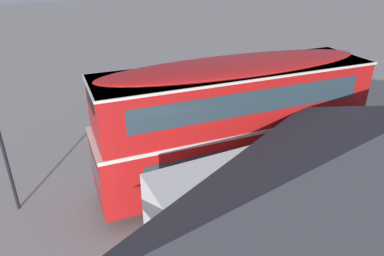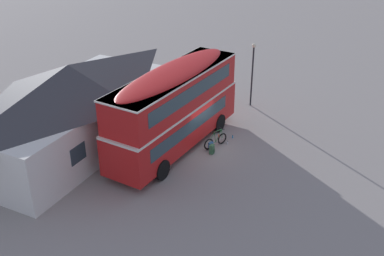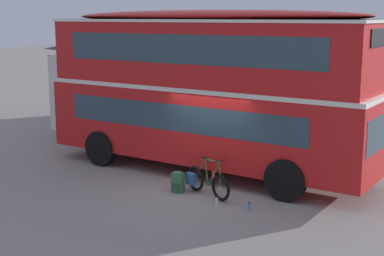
# 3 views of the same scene
# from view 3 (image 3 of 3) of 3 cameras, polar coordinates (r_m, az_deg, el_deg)

# --- Properties ---
(ground_plane) EXTENTS (120.00, 120.00, 0.00)m
(ground_plane) POSITION_cam_3_polar(r_m,az_deg,el_deg) (15.43, 1.59, -6.05)
(ground_plane) COLOR gray
(double_decker_bus) EXTENTS (10.28, 3.24, 4.79)m
(double_decker_bus) POSITION_cam_3_polar(r_m,az_deg,el_deg) (16.42, 1.46, 4.45)
(double_decker_bus) COLOR black
(double_decker_bus) RESTS_ON ground
(touring_bicycle) EXTENTS (1.62, 0.79, 1.04)m
(touring_bicycle) POSITION_cam_3_polar(r_m,az_deg,el_deg) (14.65, 1.40, -5.47)
(touring_bicycle) COLOR black
(touring_bicycle) RESTS_ON ground
(backpack_on_ground) EXTENTS (0.32, 0.28, 0.58)m
(backpack_on_ground) POSITION_cam_3_polar(r_m,az_deg,el_deg) (14.90, -1.45, -5.47)
(backpack_on_ground) COLOR #386642
(backpack_on_ground) RESTS_ON ground
(water_bottle_clear_plastic) EXTENTS (0.06, 0.06, 0.21)m
(water_bottle_clear_plastic) POSITION_cam_3_polar(r_m,az_deg,el_deg) (14.01, 2.54, -7.45)
(water_bottle_clear_plastic) COLOR silver
(water_bottle_clear_plastic) RESTS_ON ground
(water_bottle_blue_sports) EXTENTS (0.07, 0.07, 0.22)m
(water_bottle_blue_sports) POSITION_cam_3_polar(r_m,az_deg,el_deg) (13.69, 5.81, -7.95)
(water_bottle_blue_sports) COLOR #338CBF
(water_bottle_blue_sports) RESTS_ON ground
(pub_building) EXTENTS (13.48, 6.29, 4.83)m
(pub_building) POSITION_cam_3_polar(r_m,az_deg,el_deg) (22.22, 3.24, 5.77)
(pub_building) COLOR silver
(pub_building) RESTS_ON ground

